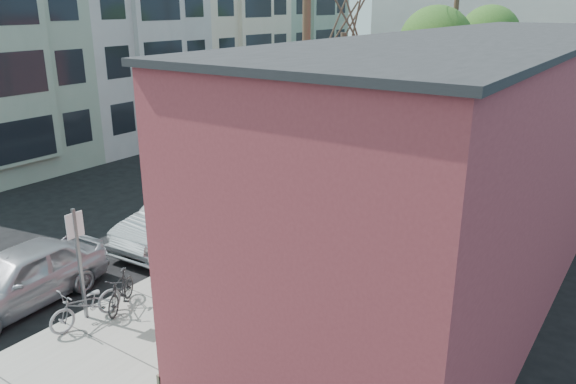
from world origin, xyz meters
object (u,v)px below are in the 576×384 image
Objects in this scene: patron_green at (305,252)px; car_4 at (382,132)px; parking_meter_far at (340,166)px; tree_bare at (341,117)px; patio_chair_a at (225,331)px; parking_meter_near at (205,228)px; bus at (386,91)px; utility_pole_near at (305,63)px; parked_bike_b at (86,305)px; car_1 at (185,216)px; patron_grey at (280,274)px; cyclist at (210,252)px; sign_post at (78,254)px; patio_chair_b at (245,317)px; tree_leafy_far at (489,36)px; car_0 at (20,277)px; car_3 at (334,152)px; car_2 at (281,180)px; parked_bike_a at (121,291)px; tree_leafy_mid at (435,44)px.

car_4 is at bearing -171.90° from patron_green.
parking_meter_far is 2.55m from tree_bare.
parking_meter_far reaches higher than patio_chair_a.
patron_green reaches higher than parking_meter_near.
tree_bare is 18.11m from bus.
parked_bike_b is (0.21, -9.72, -4.77)m from utility_pole_near.
car_1 is at bearing 115.06° from parked_bike_b.
cyclist is at bearing -112.37° from patron_grey.
sign_post is 3.58m from cyclist.
car_1 is at bearing -100.80° from parking_meter_far.
patio_chair_b is at bearing -36.42° from car_1.
tree_leafy_far reaches higher than cyclist.
car_0 is 0.98× the size of car_3.
parked_bike_b is 0.40× the size of car_2.
tree_bare is at bearing -90.00° from tree_leafy_far.
patio_chair_b is 28.50m from bus.
parking_meter_near is 0.20× the size of tree_bare.
car_1 reaches higher than car_2.
cyclist is 0.35× the size of car_4.
tree_bare is 11.10m from parked_bike_a.
bus is at bearing 99.41° from car_3.
utility_pole_near is (0.14, -3.00, 4.43)m from parking_meter_far.
tree_leafy_far is 3.88× the size of parked_bike_b.
tree_leafy_far is (0.00, 18.82, 2.13)m from tree_bare.
sign_post reaches higher than parked_bike_b.
parking_meter_far is at bearing -66.01° from bus.
parking_meter_near is at bearing -25.95° from car_1.
tree_leafy_far is (0.55, 17.80, 4.41)m from parking_meter_far.
parking_meter_near is 6.15m from car_2.
car_3 reaches higher than patio_chair_a.
patron_grey is (3.65, -9.48, 0.04)m from parking_meter_far.
patio_chair_b is at bearing 161.94° from cyclist.
tree_leafy_far is 20.68m from car_2.
car_3 is at bearing -114.27° from tree_leafy_mid.
tree_leafy_far is 0.59× the size of bus.
utility_pole_near is 11.42m from tree_leafy_mid.
car_2 is (-2.00, -20.03, -4.72)m from tree_leafy_far.
car_4 is (-2.99, 17.18, -0.19)m from cyclist.
parking_meter_near is at bearing -127.44° from patron_grey.
car_0 is 0.89× the size of car_1.
tree_bare reaches higher than patio_chair_a.
patron_grey is 3.96m from parked_bike_a.
car_0 is at bearing -152.97° from patio_chair_b.
tree_leafy_mid is 22.03m from car_0.
cyclist is at bearing -36.32° from car_1.
utility_pole_near is at bearing -157.08° from patron_green.
utility_pole_near is 1.40× the size of tree_leafy_mid.
patron_grey is 18.21m from car_4.
patron_grey reaches higher than patio_chair_a.
tree_leafy_mid is 4.11× the size of patron_grey.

